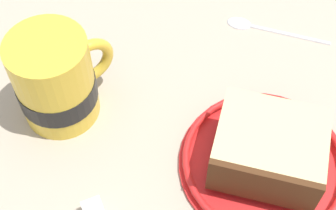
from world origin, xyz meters
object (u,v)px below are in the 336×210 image
at_px(small_plate, 264,162).
at_px(tea_mug, 56,80).
at_px(cake_slice, 268,150).
at_px(teaspoon, 256,25).

distance_m(small_plate, tea_mug, 0.22).
xyz_separation_m(small_plate, cake_slice, (-0.00, 0.00, 0.03)).
bearing_deg(tea_mug, teaspoon, -133.07).
height_order(cake_slice, tea_mug, tea_mug).
bearing_deg(cake_slice, teaspoon, -75.53).
distance_m(small_plate, teaspoon, 0.19).
relative_size(small_plate, tea_mug, 1.64).
bearing_deg(tea_mug, small_plate, 179.61).
distance_m(tea_mug, teaspoon, 0.25).
height_order(tea_mug, teaspoon, tea_mug).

